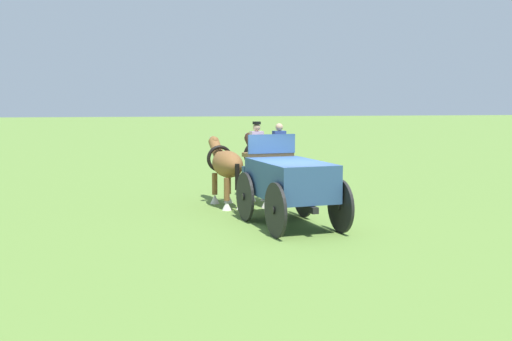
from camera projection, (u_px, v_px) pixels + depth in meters
name	position (u px, v px, depth m)	size (l,w,h in m)	color
ground_plane	(290.00, 226.00, 17.43)	(220.00, 220.00, 0.00)	olive
show_wagon	(288.00, 180.00, 17.44)	(6.05, 2.48, 2.79)	#2D4C7A
draft_horse_near	(226.00, 165.00, 20.66)	(2.98, 1.17, 2.17)	brown
draft_horse_off	(264.00, 162.00, 21.08)	(3.03, 1.20, 2.27)	#331E14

